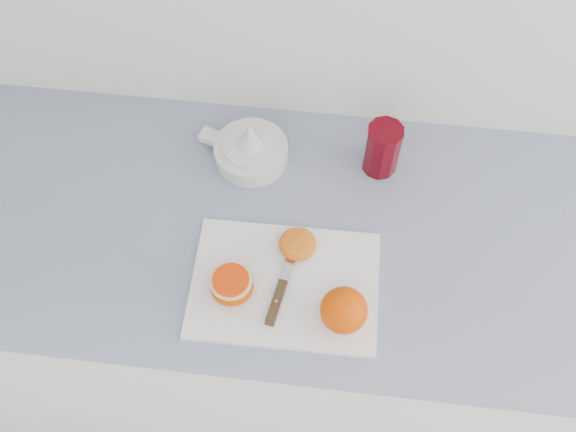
{
  "coord_description": "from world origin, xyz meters",
  "views": [
    {
      "loc": [
        -0.13,
        1.04,
        2.02
      ],
      "look_at": [
        -0.21,
        1.68,
        0.96
      ],
      "focal_mm": 40.0,
      "sensor_mm": 36.0,
      "label": 1
    }
  ],
  "objects_px": {
    "citrus_juicer": "(250,149)",
    "counter": "(323,313)",
    "cutting_board": "(285,285)",
    "half_orange": "(232,285)",
    "red_tumbler": "(382,150)"
  },
  "relations": [
    {
      "from": "citrus_juicer",
      "to": "counter",
      "type": "bearing_deg",
      "value": -39.11
    },
    {
      "from": "counter",
      "to": "cutting_board",
      "type": "height_order",
      "value": "cutting_board"
    },
    {
      "from": "cutting_board",
      "to": "red_tumbler",
      "type": "distance_m",
      "value": 0.35
    },
    {
      "from": "cutting_board",
      "to": "half_orange",
      "type": "xyz_separation_m",
      "value": [
        -0.1,
        -0.03,
        0.03
      ]
    },
    {
      "from": "counter",
      "to": "half_orange",
      "type": "relative_size",
      "value": 28.36
    },
    {
      "from": "counter",
      "to": "red_tumbler",
      "type": "relative_size",
      "value": 18.76
    },
    {
      "from": "counter",
      "to": "half_orange",
      "type": "distance_m",
      "value": 0.54
    },
    {
      "from": "counter",
      "to": "cutting_board",
      "type": "xyz_separation_m",
      "value": [
        -0.08,
        -0.14,
        0.45
      ]
    },
    {
      "from": "cutting_board",
      "to": "citrus_juicer",
      "type": "bearing_deg",
      "value": 110.39
    },
    {
      "from": "cutting_board",
      "to": "citrus_juicer",
      "type": "relative_size",
      "value": 1.78
    },
    {
      "from": "counter",
      "to": "citrus_juicer",
      "type": "bearing_deg",
      "value": 140.89
    },
    {
      "from": "citrus_juicer",
      "to": "red_tumbler",
      "type": "bearing_deg",
      "value": 1.89
    },
    {
      "from": "half_orange",
      "to": "red_tumbler",
      "type": "xyz_separation_m",
      "value": [
        0.26,
        0.33,
        0.02
      ]
    },
    {
      "from": "half_orange",
      "to": "citrus_juicer",
      "type": "xyz_separation_m",
      "value": [
        -0.01,
        0.32,
        -0.01
      ]
    },
    {
      "from": "cutting_board",
      "to": "citrus_juicer",
      "type": "height_order",
      "value": "citrus_juicer"
    }
  ]
}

